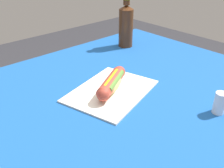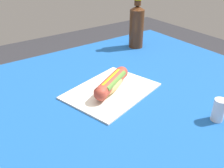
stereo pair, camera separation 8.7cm
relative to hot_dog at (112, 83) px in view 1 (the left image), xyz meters
name	(u,v)px [view 1 (the left image)]	position (x,y,z in m)	size (l,w,h in m)	color
dining_table	(113,122)	(0.00, 0.01, -0.16)	(1.25, 0.95, 0.78)	brown
paper_wrapper	(112,91)	(0.00, 0.00, -0.03)	(0.31, 0.23, 0.01)	silver
hot_dog	(112,83)	(0.00, 0.00, 0.00)	(0.20, 0.13, 0.05)	#DBB26B
soda_bottle	(126,25)	(-0.36, -0.29, 0.07)	(0.07, 0.07, 0.24)	#4C2814
salt_shaker	(220,103)	(-0.16, 0.31, 0.00)	(0.04, 0.04, 0.07)	silver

